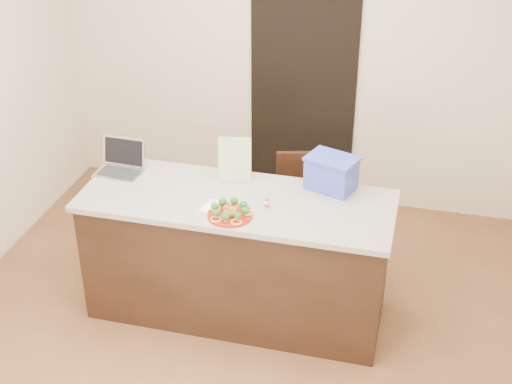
% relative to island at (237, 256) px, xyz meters
% --- Properties ---
extents(ground, '(4.00, 4.00, 0.00)m').
position_rel_island_xyz_m(ground, '(0.00, -0.25, -0.46)').
color(ground, brown).
rests_on(ground, ground).
extents(room_shell, '(4.00, 4.00, 4.00)m').
position_rel_island_xyz_m(room_shell, '(0.00, -0.25, 1.16)').
color(room_shell, white).
rests_on(room_shell, ground).
extents(doorway, '(0.90, 0.02, 2.00)m').
position_rel_island_xyz_m(doorway, '(0.10, 1.73, 0.54)').
color(doorway, black).
rests_on(doorway, ground).
extents(island, '(2.06, 0.76, 0.92)m').
position_rel_island_xyz_m(island, '(0.00, 0.00, 0.00)').
color(island, black).
rests_on(island, ground).
extents(plate, '(0.29, 0.29, 0.02)m').
position_rel_island_xyz_m(plate, '(0.02, -0.22, 0.47)').
color(plate, '#9B160E').
rests_on(plate, island).
extents(meatballs, '(0.11, 0.12, 0.04)m').
position_rel_island_xyz_m(meatballs, '(0.03, -0.22, 0.50)').
color(meatballs, brown).
rests_on(meatballs, plate).
extents(broccoli, '(0.24, 0.24, 0.04)m').
position_rel_island_xyz_m(broccoli, '(0.02, -0.22, 0.51)').
color(broccoli, '#144D18').
rests_on(broccoli, plate).
extents(pepper_rings, '(0.28, 0.27, 0.01)m').
position_rel_island_xyz_m(pepper_rings, '(0.02, -0.22, 0.48)').
color(pepper_rings, yellow).
rests_on(pepper_rings, plate).
extents(napkin, '(0.20, 0.20, 0.01)m').
position_rel_island_xyz_m(napkin, '(-0.09, -0.15, 0.46)').
color(napkin, white).
rests_on(napkin, island).
extents(fork, '(0.03, 0.17, 0.00)m').
position_rel_island_xyz_m(fork, '(-0.11, -0.14, 0.47)').
color(fork, silver).
rests_on(fork, napkin).
extents(knife, '(0.02, 0.18, 0.01)m').
position_rel_island_xyz_m(knife, '(-0.06, -0.17, 0.47)').
color(knife, white).
rests_on(knife, napkin).
extents(yogurt_bottle, '(0.03, 0.03, 0.07)m').
position_rel_island_xyz_m(yogurt_bottle, '(0.22, -0.07, 0.48)').
color(yogurt_bottle, beige).
rests_on(yogurt_bottle, island).
extents(laptop, '(0.32, 0.26, 0.22)m').
position_rel_island_xyz_m(laptop, '(-0.88, 0.18, 0.52)').
color(laptop, silver).
rests_on(laptop, island).
extents(leaflet, '(0.23, 0.09, 0.31)m').
position_rel_island_xyz_m(leaflet, '(-0.07, 0.23, 0.62)').
color(leaflet, white).
rests_on(leaflet, island).
extents(blue_box, '(0.38, 0.33, 0.23)m').
position_rel_island_xyz_m(blue_box, '(0.57, 0.28, 0.58)').
color(blue_box, '#3246B5').
rests_on(blue_box, island).
extents(chair, '(0.48, 0.48, 0.88)m').
position_rel_island_xyz_m(chair, '(0.28, 0.75, 0.04)').
color(chair, black).
rests_on(chair, ground).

